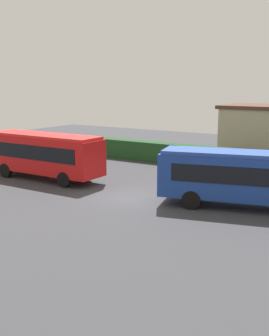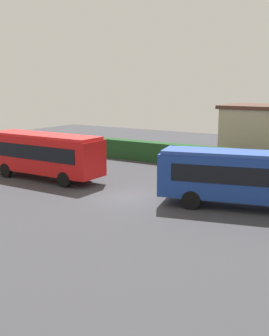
{
  "view_description": "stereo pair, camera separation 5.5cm",
  "coord_description": "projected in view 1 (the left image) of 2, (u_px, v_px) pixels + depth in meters",
  "views": [
    {
      "loc": [
        13.29,
        -20.09,
        6.54
      ],
      "look_at": [
        -0.31,
        1.11,
        1.49
      ],
      "focal_mm": 45.46,
      "sensor_mm": 36.0,
      "label": 1
    },
    {
      "loc": [
        13.34,
        -20.06,
        6.54
      ],
      "look_at": [
        -0.31,
        1.11,
        1.49
      ],
      "focal_mm": 45.46,
      "sensor_mm": 36.0,
      "label": 2
    }
  ],
  "objects": [
    {
      "name": "bus_blue",
      "position": [
        253.0,
        176.0,
        22.15
      ],
      "size": [
        10.01,
        4.71,
        3.03
      ],
      "rotation": [
        0.0,
        0.0,
        0.26
      ],
      "color": "navy",
      "rests_on": "ground_plane"
    },
    {
      "name": "person_center",
      "position": [
        198.0,
        180.0,
        24.99
      ],
      "size": [
        0.49,
        0.32,
        1.79
      ],
      "rotation": [
        0.0,
        0.0,
        1.43
      ],
      "color": "#334C8C",
      "rests_on": "ground_plane"
    },
    {
      "name": "hedge_row",
      "position": [
        202.0,
        157.0,
        33.45
      ],
      "size": [
        44.0,
        1.1,
        1.64
      ],
      "primitive_type": "cube",
      "color": "#1E4820",
      "rests_on": "ground_plane"
    },
    {
      "name": "person_right",
      "position": [
        258.0,
        180.0,
        25.18
      ],
      "size": [
        0.47,
        0.44,
        1.65
      ],
      "rotation": [
        0.0,
        0.0,
        4.1
      ],
      "color": "silver",
      "rests_on": "ground_plane"
    },
    {
      "name": "person_left",
      "position": [
        50.0,
        160.0,
        31.75
      ],
      "size": [
        0.38,
        0.53,
        1.74
      ],
      "rotation": [
        0.0,
        0.0,
        2.86
      ],
      "color": "#334C8C",
      "rests_on": "ground_plane"
    },
    {
      "name": "ground_plane",
      "position": [
        129.0,
        197.0,
        24.91
      ],
      "size": [
        64.0,
        64.0,
        0.0
      ],
      "primitive_type": "plane",
      "color": "#38383D"
    },
    {
      "name": "bus_red",
      "position": [
        44.0,
        153.0,
        29.12
      ],
      "size": [
        8.93,
        2.49,
        3.13
      ],
      "rotation": [
        0.0,
        0.0,
        3.15
      ],
      "color": "red",
      "rests_on": "ground_plane"
    }
  ]
}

